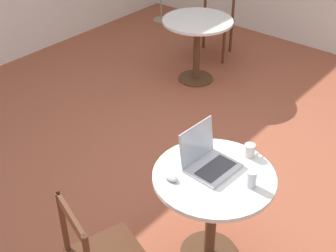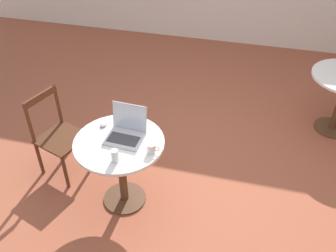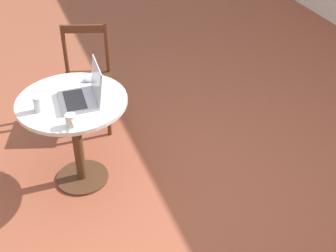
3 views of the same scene
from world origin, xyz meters
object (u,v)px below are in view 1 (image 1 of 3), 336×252
chair_mid_right (215,22)px  mouse (171,178)px  cafe_table_mid (197,34)px  mug (250,150)px  cafe_table_near (213,194)px  laptop (208,160)px  drinking_glass (251,179)px

chair_mid_right → mouse: 3.50m
cafe_table_mid → mug: (-1.76, -1.75, 0.21)m
cafe_table_mid → mouse: size_ratio=7.95×
cafe_table_mid → chair_mid_right: (0.72, 0.25, -0.14)m
mouse → mug: size_ratio=0.91×
cafe_table_near → chair_mid_right: 3.40m
cafe_table_near → chair_mid_right: (2.80, 1.93, -0.14)m
chair_mid_right → mug: (-2.48, -2.00, 0.35)m
cafe_table_near → mouse: size_ratio=7.95×
cafe_table_mid → laptop: (-2.03, -1.60, 0.22)m
cafe_table_mid → drinking_glass: bearing=-136.5°
cafe_table_mid → chair_mid_right: size_ratio=0.89×
cafe_table_mid → chair_mid_right: bearing=18.9°
laptop → mouse: (-0.25, 0.10, -0.04)m
cafe_table_mid → drinking_glass: 2.79m
cafe_table_mid → drinking_glass: (-2.02, -1.92, 0.22)m
laptop → mug: laptop is taller
mouse → chair_mid_right: bearing=30.2°
cafe_table_near → drinking_glass: size_ratio=7.14×
cafe_table_mid → mug: mug is taller
mug → drinking_glass: bearing=-146.7°
mug → cafe_table_near: bearing=168.8°
cafe_table_mid → mug: 2.49m
cafe_table_near → cafe_table_mid: same height
cafe_table_near → mug: bearing=-11.2°
cafe_table_near → laptop: (0.04, 0.08, 0.22)m
cafe_table_mid → drinking_glass: drinking_glass is taller
cafe_table_near → mouse: bearing=139.6°
drinking_glass → mug: bearing=33.3°
chair_mid_right → mouse: bearing=-149.8°
drinking_glass → laptop: bearing=92.9°
cafe_table_near → laptop: bearing=63.9°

